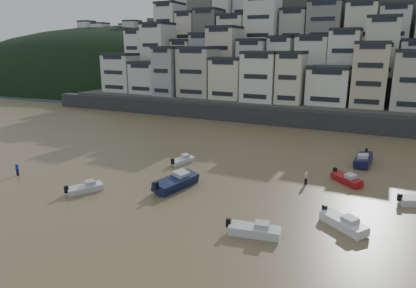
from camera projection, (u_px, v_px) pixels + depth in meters
The scene contains 13 objects.
sea_strip at pixel (112, 78), 197.85m from camera, with size 340.00×340.00×0.00m, color #495B68.
harbor_wall at pixel (313, 120), 77.35m from camera, with size 140.00×3.00×3.50m, color #38383A.
hillside at pixel (358, 59), 107.15m from camera, with size 141.04×66.00×50.00m.
headland at pixel (123, 81), 182.84m from camera, with size 216.00×135.00×53.33m.
boat_f at pixel (183, 160), 54.18m from camera, with size 4.23×1.39×1.15m, color silver, non-canonical shape.
boat_j at pixel (85, 187), 43.52m from camera, with size 4.46×1.46×1.22m, color silver, non-canonical shape.
boat_a at pixel (254, 228), 33.52m from camera, with size 5.08×1.66×1.39m, color silver, non-canonical shape.
boat_b at pixel (344, 221), 34.89m from camera, with size 5.31×1.74×1.45m, color white, non-canonical shape.
boat_c at pixel (176, 181), 44.70m from camera, with size 6.98×2.28×1.90m, color #141C40, non-canonical shape.
boat_e at pixel (347, 178), 46.38m from camera, with size 4.86×1.59×1.32m, color maroon, non-canonical shape.
boat_i at pixel (364, 158), 53.74m from camera, with size 6.58×2.15×1.79m, color #13143B, non-canonical shape.
person_blue at pixel (17, 169), 49.11m from camera, with size 0.44×0.44×1.74m, color #1927C2, non-canonical shape.
person_pink at pixel (306, 178), 45.92m from camera, with size 0.44×0.44×1.74m, color #D5969B, non-canonical shape.
Camera 1 is at (23.29, -13.05, 16.70)m, focal length 32.00 mm.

